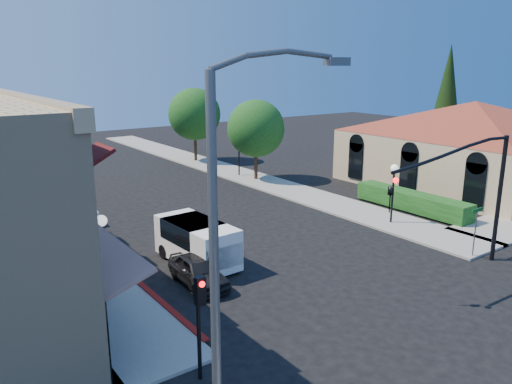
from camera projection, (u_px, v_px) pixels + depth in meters
ground at (412, 321)px, 18.23m from camera, size 120.00×120.00×0.00m
sidewalk_left at (8, 199)px, 34.50m from camera, size 3.50×50.00×0.12m
sidewalk_right at (223, 169)px, 44.40m from camera, size 3.50×50.00×0.12m
curb_red_strip at (146, 291)px, 20.62m from camera, size 0.25×10.00×0.06m
mission_building at (472, 135)px, 38.80m from camera, size 30.12×30.12×6.40m
hedge at (411, 211)px, 31.93m from camera, size 1.40×8.00×1.10m
conifer_far at (447, 95)px, 46.66m from camera, size 3.20×3.20×11.00m
street_tree_a at (256, 129)px, 39.48m from camera, size 4.56×4.56×6.48m
street_tree_b at (194, 114)px, 47.25m from camera, size 4.94×4.94×7.02m
signal_mast_arm at (476, 183)px, 21.71m from camera, size 8.01×0.39×6.00m
secondary_signal at (200, 309)px, 14.24m from camera, size 0.28×0.42×3.32m
cobra_streetlight at (229, 257)px, 10.18m from camera, size 3.60×0.25×9.31m
street_name_sign at (476, 224)px, 23.79m from camera, size 0.80×0.06×2.50m
lamppost_left_near at (103, 236)px, 19.03m from camera, size 0.44×0.44×3.57m
lamppost_left_far at (23, 173)px, 30.04m from camera, size 0.44×0.44×3.57m
lamppost_right_near at (394, 179)px, 28.66m from camera, size 0.44×0.44×3.57m
lamppost_right_far at (239, 144)px, 41.24m from camera, size 0.44×0.44×3.57m
white_van at (197, 240)px, 23.18m from camera, size 2.22×4.68×2.03m
parked_car_a at (198, 271)px, 21.10m from camera, size 1.70×3.77×1.26m
parked_car_b at (81, 214)px, 29.44m from camera, size 1.49×3.44×1.10m
parked_car_c at (80, 209)px, 30.49m from camera, size 1.50×3.65×1.06m
parked_car_d at (44, 185)px, 36.34m from camera, size 1.88×4.06×1.13m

